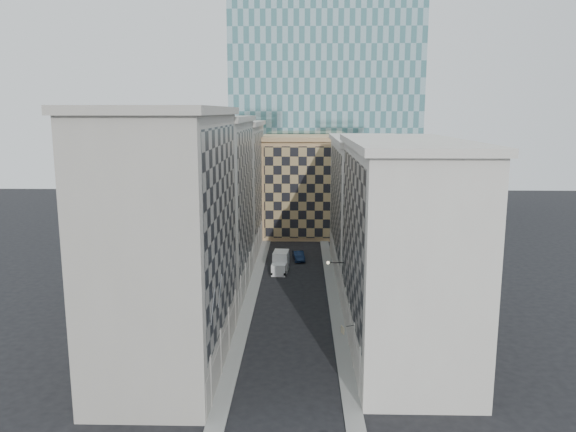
# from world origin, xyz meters

# --- Properties ---
(ground) EXTENTS (260.00, 260.00, 0.00)m
(ground) POSITION_xyz_m (0.00, 0.00, 0.00)
(ground) COLOR black
(ground) RESTS_ON ground
(sidewalk_west) EXTENTS (1.50, 100.00, 0.15)m
(sidewalk_west) POSITION_xyz_m (-5.25, 30.00, 0.07)
(sidewalk_west) COLOR gray
(sidewalk_west) RESTS_ON ground
(sidewalk_east) EXTENTS (1.50, 100.00, 0.15)m
(sidewalk_east) POSITION_xyz_m (5.25, 30.00, 0.07)
(sidewalk_east) COLOR gray
(sidewalk_east) RESTS_ON ground
(bldg_left_a) EXTENTS (10.80, 22.80, 23.70)m
(bldg_left_a) POSITION_xyz_m (-10.88, 11.00, 11.82)
(bldg_left_a) COLOR #A29D92
(bldg_left_a) RESTS_ON ground
(bldg_left_b) EXTENTS (10.80, 22.80, 22.70)m
(bldg_left_b) POSITION_xyz_m (-10.88, 33.00, 11.32)
(bldg_left_b) COLOR gray
(bldg_left_b) RESTS_ON ground
(bldg_left_c) EXTENTS (10.80, 22.80, 21.70)m
(bldg_left_c) POSITION_xyz_m (-10.88, 55.00, 10.83)
(bldg_left_c) COLOR #A29D92
(bldg_left_c) RESTS_ON ground
(bldg_right_a) EXTENTS (10.80, 26.80, 20.70)m
(bldg_right_a) POSITION_xyz_m (10.88, 15.00, 10.32)
(bldg_right_a) COLOR beige
(bldg_right_a) RESTS_ON ground
(bldg_right_b) EXTENTS (10.80, 28.80, 19.70)m
(bldg_right_b) POSITION_xyz_m (10.89, 42.00, 9.85)
(bldg_right_b) COLOR beige
(bldg_right_b) RESTS_ON ground
(tan_block) EXTENTS (16.80, 14.80, 18.80)m
(tan_block) POSITION_xyz_m (2.00, 67.90, 9.44)
(tan_block) COLOR tan
(tan_block) RESTS_ON ground
(church_tower) EXTENTS (7.20, 7.20, 51.50)m
(church_tower) POSITION_xyz_m (0.00, 82.00, 26.95)
(church_tower) COLOR #302B25
(church_tower) RESTS_ON ground
(flagpoles_left) EXTENTS (0.10, 6.33, 2.33)m
(flagpoles_left) POSITION_xyz_m (-5.90, 6.00, 8.00)
(flagpoles_left) COLOR gray
(flagpoles_left) RESTS_ON ground
(bracket_lamp) EXTENTS (1.98, 0.36, 0.36)m
(bracket_lamp) POSITION_xyz_m (4.38, 24.00, 6.20)
(bracket_lamp) COLOR black
(bracket_lamp) RESTS_ON ground
(box_truck) EXTENTS (2.55, 5.43, 2.90)m
(box_truck) POSITION_xyz_m (-1.96, 41.56, 1.26)
(box_truck) COLOR white
(box_truck) RESTS_ON ground
(dark_car) EXTENTS (2.17, 4.69, 1.49)m
(dark_car) POSITION_xyz_m (0.68, 47.98, 0.74)
(dark_car) COLOR #0F1D38
(dark_car) RESTS_ON ground
(shop_sign) EXTENTS (1.23, 0.68, 0.78)m
(shop_sign) POSITION_xyz_m (4.96, 9.75, 3.84)
(shop_sign) COLOR black
(shop_sign) RESTS_ON ground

